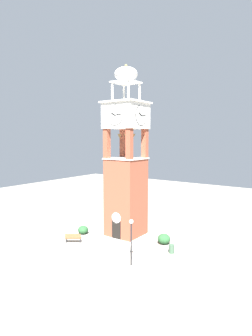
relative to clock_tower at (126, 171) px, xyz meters
The scene contains 8 objects.
ground 7.24m from the clock_tower, 101.47° to the left, with size 80.00×80.00×0.00m, color gray.
clock_tower is the anchor object (origin of this frame).
park_bench 8.79m from the clock_tower, 128.75° to the right, with size 1.56×1.28×0.95m.
lamp_post 8.15m from the clock_tower, 50.67° to the right, with size 0.36×0.36×3.93m.
trash_bin 9.08m from the clock_tower, ahead, with size 0.52×0.52×0.80m, color #38513D.
shrub_near_entry 8.38m from the clock_tower, 158.07° to the right, with size 1.14×1.14×0.91m, color #234C28.
shrub_left_of_tower 7.06m from the clock_tower, 123.11° to the left, with size 0.87×0.87×1.08m, color #234C28.
shrub_behind_bench 7.97m from the clock_tower, ahead, with size 1.28×1.28×1.03m, color #234C28.
Camera 1 is at (17.54, -24.46, 10.65)m, focal length 30.87 mm.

